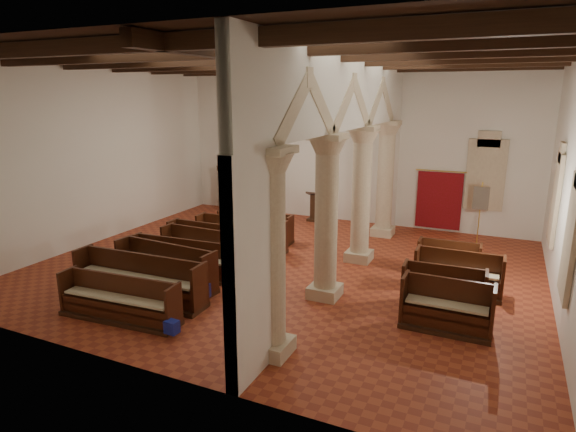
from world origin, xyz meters
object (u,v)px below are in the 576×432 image
Objects in this scene: processional_banner at (478,224)px; aisle_pew_0 at (446,313)px; lectern at (313,208)px; nave_pew_0 at (119,306)px; pipe_organ at (244,181)px.

processional_banner is 1.14× the size of aisle_pew_0.
lectern is at bearing 174.27° from processional_banner.
lectern reaches higher than aisle_pew_0.
processional_banner is 11.52m from nave_pew_0.
pipe_organ is 1.47× the size of nave_pew_0.
pipe_organ is 2.31× the size of aisle_pew_0.
processional_banner is 6.64m from aisle_pew_0.
processional_banner reaches higher than lectern.
pipe_organ is at bearing 100.09° from nave_pew_0.
pipe_organ is 10.47m from nave_pew_0.
pipe_organ is 3.38m from lectern.
aisle_pew_0 is at bearing -53.05° from lectern.
processional_banner is at bearing 48.89° from nave_pew_0.
nave_pew_0 is (-6.95, -9.18, -0.44)m from processional_banner.
processional_banner is 0.73× the size of nave_pew_0.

